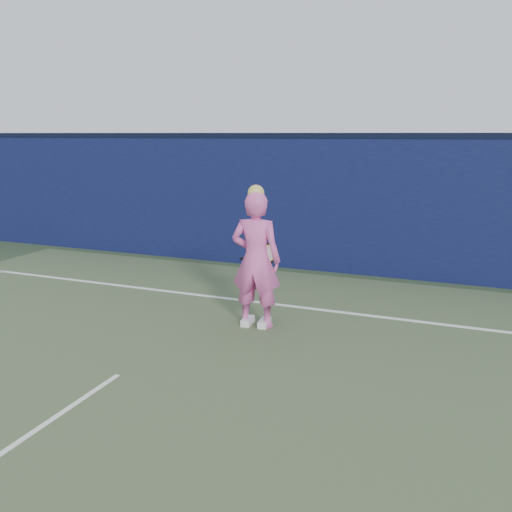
% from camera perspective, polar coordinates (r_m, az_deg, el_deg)
% --- Properties ---
extents(ground, '(80.00, 80.00, 0.00)m').
position_cam_1_polar(ground, '(5.56, -20.58, -15.84)').
color(ground, '#2B3C25').
rests_on(ground, ground).
extents(backstop_wall, '(24.00, 0.40, 2.50)m').
position_cam_1_polar(backstop_wall, '(10.69, 2.80, 5.57)').
color(backstop_wall, '#0D0E3C').
rests_on(backstop_wall, ground).
extents(wall_cap, '(24.00, 0.42, 0.10)m').
position_cam_1_polar(wall_cap, '(10.60, 2.88, 12.56)').
color(wall_cap, black).
rests_on(wall_cap, backstop_wall).
extents(player, '(0.71, 0.50, 1.94)m').
position_cam_1_polar(player, '(7.26, -0.00, -0.39)').
color(player, '#EB5BB0').
rests_on(player, ground).
extents(racket, '(0.58, 0.14, 0.31)m').
position_cam_1_polar(racket, '(7.66, 0.93, 0.22)').
color(racket, black).
rests_on(racket, ground).
extents(court_lines, '(11.00, 12.04, 0.01)m').
position_cam_1_polar(court_lines, '(5.35, -23.04, -17.10)').
color(court_lines, white).
rests_on(court_lines, court_surface).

